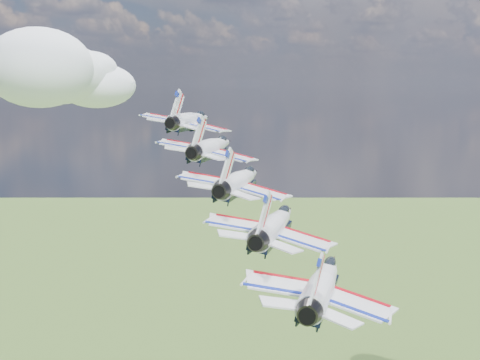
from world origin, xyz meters
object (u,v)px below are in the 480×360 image
at_px(jet_3, 275,223).
at_px(jet_4, 323,282).
at_px(jet_0, 191,120).
at_px(jet_2, 240,180).
at_px(jet_1, 213,146).

relative_size(jet_3, jet_4, 1.00).
relative_size(jet_0, jet_3, 1.00).
distance_m(jet_0, jet_2, 21.35).
xyz_separation_m(jet_0, jet_1, (7.23, -7.37, -2.71)).
relative_size(jet_1, jet_2, 1.00).
xyz_separation_m(jet_1, jet_2, (7.23, -7.37, -2.71)).
distance_m(jet_1, jet_3, 21.35).
bearing_deg(jet_1, jet_0, 123.23).
relative_size(jet_2, jet_4, 1.00).
bearing_deg(jet_2, jet_4, -56.77).
height_order(jet_0, jet_3, jet_0).
xyz_separation_m(jet_2, jet_4, (14.46, -14.75, -5.42)).
bearing_deg(jet_1, jet_2, -56.77).
bearing_deg(jet_3, jet_4, -56.77).
xyz_separation_m(jet_2, jet_3, (7.23, -7.37, -2.71)).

